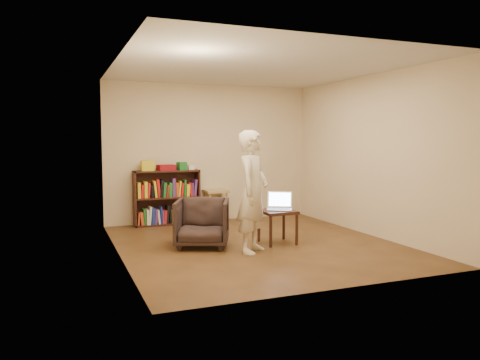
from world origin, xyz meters
name	(u,v)px	position (x,y,z in m)	size (l,w,h in m)	color
floor	(257,244)	(0.00, 0.00, 0.00)	(4.50, 4.50, 0.00)	#402B14
ceiling	(257,68)	(0.00, 0.00, 2.60)	(4.50, 4.50, 0.00)	silver
wall_back	(210,153)	(0.00, 2.25, 1.30)	(4.00, 4.00, 0.00)	beige
wall_left	(118,159)	(-2.00, 0.00, 1.30)	(4.50, 4.50, 0.00)	beige
wall_right	(369,156)	(2.00, 0.00, 1.30)	(4.50, 4.50, 0.00)	beige
bookshelf	(167,201)	(-0.89, 2.09, 0.44)	(1.20, 0.30, 1.00)	black
box_yellow	(148,166)	(-1.23, 2.07, 1.09)	(0.23, 0.16, 0.18)	yellow
red_cloth	(166,168)	(-0.90, 2.06, 1.05)	(0.31, 0.23, 0.10)	maroon
box_green	(182,166)	(-0.61, 2.05, 1.07)	(0.15, 0.15, 0.15)	#1E722A
box_white	(191,167)	(-0.42, 2.11, 1.04)	(0.11, 0.11, 0.09)	white
stool	(216,196)	(0.04, 2.03, 0.49)	(0.42, 0.42, 0.61)	tan
armchair	(202,223)	(-0.81, 0.14, 0.35)	(0.75, 0.77, 0.70)	#2D211E
side_table	(278,216)	(0.32, -0.06, 0.42)	(0.49, 0.49, 0.50)	black
laptop	(280,206)	(0.38, 0.00, 0.56)	(0.51, 0.52, 0.26)	#AFAEB3
person	(253,192)	(-0.25, -0.44, 0.84)	(0.62, 0.40, 1.69)	beige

